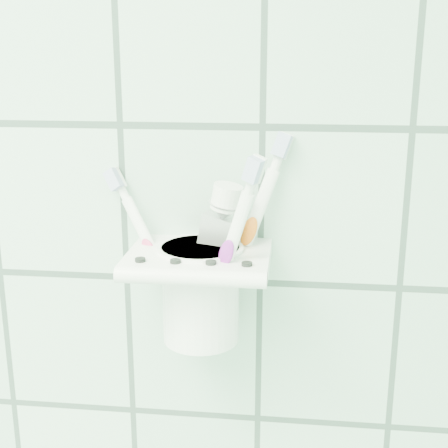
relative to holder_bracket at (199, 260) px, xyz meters
name	(u,v)px	position (x,y,z in m)	size (l,w,h in m)	color
holder_bracket	(199,260)	(0.00, 0.00, 0.00)	(0.14, 0.11, 0.04)	white
cup	(201,289)	(0.00, 0.00, -0.03)	(0.08, 0.08, 0.10)	white
toothbrush_pink	(194,246)	(0.00, -0.02, 0.02)	(0.09, 0.06, 0.18)	white
toothbrush_blue	(212,230)	(0.01, 0.01, 0.03)	(0.07, 0.05, 0.21)	white
toothbrush_orange	(200,243)	(0.00, -0.01, 0.02)	(0.06, 0.04, 0.19)	white
toothpaste_tube	(202,243)	(0.00, 0.02, 0.01)	(0.06, 0.04, 0.16)	silver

